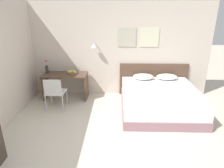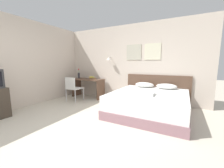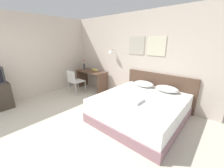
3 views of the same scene
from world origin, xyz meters
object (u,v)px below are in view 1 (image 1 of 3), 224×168
at_px(flower_vase, 47,68).
at_px(bed, 159,100).
at_px(desk_chair, 54,91).
at_px(fruit_bowl, 72,73).
at_px(folded_towel_near_foot, 164,93).
at_px(headboard, 153,79).
at_px(pillow_right, 167,77).
at_px(desk, 65,81).
at_px(pillow_left, 143,77).

bearing_deg(flower_vase, bed, -13.98).
bearing_deg(desk_chair, fruit_bowl, 67.37).
bearing_deg(desk_chair, folded_towel_near_foot, -5.41).
distance_m(headboard, folded_towel_near_foot, 1.33).
xyz_separation_m(headboard, folded_towel_near_foot, (0.02, -1.33, 0.12)).
bearing_deg(pillow_right, desk, -178.75).
height_order(headboard, folded_towel_near_foot, headboard).
height_order(pillow_right, fruit_bowl, fruit_bowl).
xyz_separation_m(folded_towel_near_foot, fruit_bowl, (-2.34, 1.00, 0.17)).
distance_m(bed, desk_chair, 2.64).
xyz_separation_m(bed, pillow_right, (0.33, 0.76, 0.36)).
bearing_deg(pillow_right, headboard, 140.84).
bearing_deg(folded_towel_near_foot, desk_chair, 174.59).
distance_m(folded_towel_near_foot, flower_vase, 3.26).
relative_size(pillow_right, desk, 0.48).
bearing_deg(fruit_bowl, folded_towel_near_foot, -23.08).
xyz_separation_m(desk_chair, fruit_bowl, (0.31, 0.75, 0.26)).
relative_size(pillow_right, flower_vase, 1.52).
height_order(folded_towel_near_foot, flower_vase, flower_vase).
relative_size(headboard, desk_chair, 2.34).
relative_size(bed, fruit_bowl, 7.18).
bearing_deg(bed, pillow_right, 66.35).
relative_size(bed, desk, 1.63).
bearing_deg(folded_towel_near_foot, flower_vase, 160.97).
height_order(bed, headboard, headboard).
height_order(pillow_right, flower_vase, flower_vase).
xyz_separation_m(bed, desk, (-2.54, 0.69, 0.23)).
height_order(pillow_left, pillow_right, same).
bearing_deg(headboard, pillow_left, -140.84).
relative_size(desk, flower_vase, 3.19).
height_order(desk_chair, flower_vase, flower_vase).
bearing_deg(folded_towel_near_foot, desk, 158.78).
bearing_deg(pillow_left, bed, -66.35).
relative_size(bed, folded_towel_near_foot, 6.09).
bearing_deg(pillow_right, flower_vase, 179.94).
bearing_deg(fruit_bowl, desk_chair, -112.63).
xyz_separation_m(headboard, flower_vase, (-3.06, -0.27, 0.39)).
bearing_deg(headboard, folded_towel_near_foot, -89.27).
bearing_deg(desk, bed, -15.28).
bearing_deg(fruit_bowl, flower_vase, 175.06).
distance_m(desk, flower_vase, 0.62).
bearing_deg(headboard, desk, -172.55).
bearing_deg(bed, desk, 164.72).
distance_m(desk, desk_chair, 0.75).
xyz_separation_m(headboard, desk, (-2.54, -0.33, 0.04)).
xyz_separation_m(headboard, pillow_left, (-0.33, -0.27, 0.17)).
relative_size(bed, flower_vase, 5.18).
xyz_separation_m(bed, pillow_left, (-0.33, 0.76, 0.36)).
relative_size(pillow_right, fruit_bowl, 2.10).
distance_m(headboard, pillow_left, 0.46).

